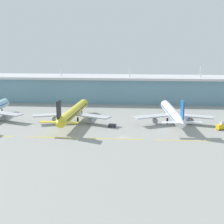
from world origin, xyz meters
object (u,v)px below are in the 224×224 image
Objects in this scene: airliner_far_middle at (172,113)px; fuel_truck at (222,126)px; airliner_near_middle at (73,112)px; pushback_tug at (112,125)px.

fuel_truck is at bearing -24.60° from airliner_far_middle.
airliner_near_middle is at bearing 173.66° from fuel_truck.
airliner_far_middle is at bearing 155.40° from fuel_truck.
airliner_far_middle is (60.62, 2.66, -0.00)m from airliner_near_middle.
fuel_truck reaches higher than pushback_tug.
pushback_tug is (-35.66, -12.13, -5.35)m from airliner_far_middle.
pushback_tug is (24.95, -9.48, -5.36)m from airliner_near_middle.
airliner_far_middle reaches higher than pushback_tug.
airliner_far_middle is 13.74× the size of pushback_tug.
pushback_tug is at bearing -161.21° from airliner_far_middle.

